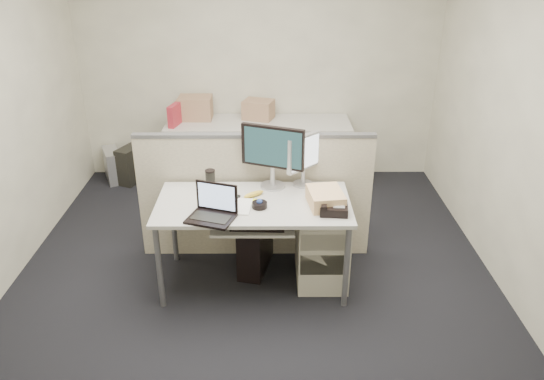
{
  "coord_description": "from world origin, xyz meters",
  "views": [
    {
      "loc": [
        0.13,
        -3.65,
        2.58
      ],
      "look_at": [
        0.14,
        0.15,
        0.76
      ],
      "focal_mm": 35.0,
      "sensor_mm": 36.0,
      "label": 1
    }
  ],
  "objects_px": {
    "monitor_main": "(273,157)",
    "desk_phone": "(334,209)",
    "desk": "(253,210)",
    "laptop": "(210,205)"
  },
  "relations": [
    {
      "from": "monitor_main",
      "to": "desk_phone",
      "type": "bearing_deg",
      "value": -24.13
    },
    {
      "from": "desk",
      "to": "laptop",
      "type": "height_order",
      "value": "laptop"
    },
    {
      "from": "desk",
      "to": "laptop",
      "type": "distance_m",
      "value": 0.45
    },
    {
      "from": "desk",
      "to": "monitor_main",
      "type": "bearing_deg",
      "value": 61.61
    },
    {
      "from": "desk",
      "to": "desk_phone",
      "type": "bearing_deg",
      "value": -16.7
    },
    {
      "from": "desk",
      "to": "desk_phone",
      "type": "distance_m",
      "value": 0.63
    },
    {
      "from": "desk",
      "to": "monitor_main",
      "type": "relative_size",
      "value": 2.87
    },
    {
      "from": "desk_phone",
      "to": "monitor_main",
      "type": "bearing_deg",
      "value": 139.67
    },
    {
      "from": "desk",
      "to": "monitor_main",
      "type": "xyz_separation_m",
      "value": [
        0.15,
        0.28,
        0.33
      ]
    },
    {
      "from": "monitor_main",
      "to": "laptop",
      "type": "relative_size",
      "value": 1.61
    }
  ]
}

